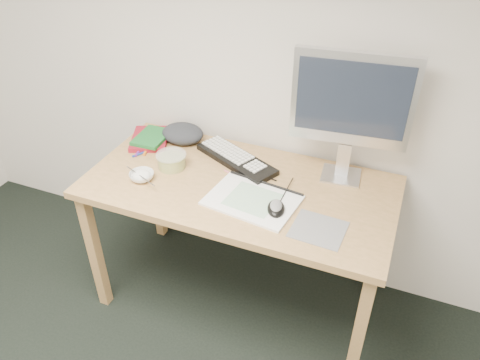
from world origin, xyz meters
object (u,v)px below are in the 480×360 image
(monitor, at_px, (352,103))
(rice_bowl, at_px, (142,176))
(desk, at_px, (239,198))
(sketchpad, at_px, (252,200))
(keyboard, at_px, (236,159))

(monitor, relative_size, rice_bowl, 5.24)
(desk, distance_m, rice_bowl, 0.46)
(desk, xyz_separation_m, sketchpad, (0.10, -0.10, 0.09))
(sketchpad, height_order, rice_bowl, rice_bowl)
(keyboard, xyz_separation_m, monitor, (0.50, 0.07, 0.36))
(desk, height_order, sketchpad, sketchpad)
(desk, height_order, monitor, monitor)
(sketchpad, bearing_deg, rice_bowl, -168.49)
(sketchpad, height_order, keyboard, keyboard)
(keyboard, height_order, rice_bowl, rice_bowl)
(sketchpad, distance_m, rice_bowl, 0.53)
(monitor, distance_m, rice_bowl, 0.98)
(sketchpad, relative_size, keyboard, 0.85)
(monitor, bearing_deg, rice_bowl, -162.00)
(rice_bowl, bearing_deg, monitor, 23.70)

